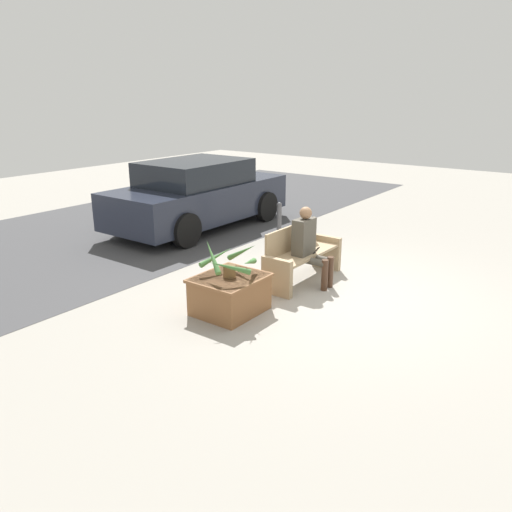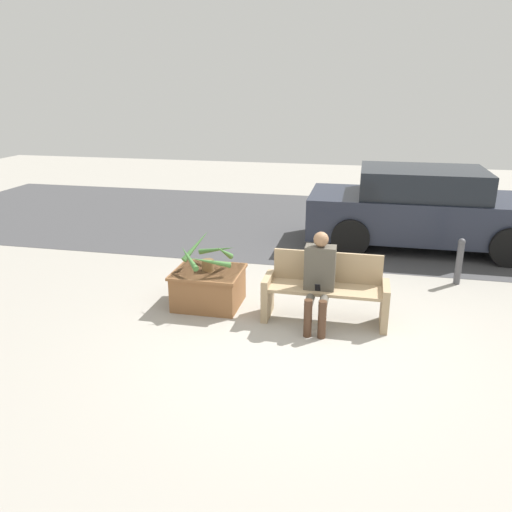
% 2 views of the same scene
% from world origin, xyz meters
% --- Properties ---
extents(ground_plane, '(30.00, 30.00, 0.00)m').
position_xyz_m(ground_plane, '(0.00, 0.00, 0.00)').
color(ground_plane, '#9E998E').
extents(road_surface, '(20.00, 6.00, 0.01)m').
position_xyz_m(road_surface, '(0.00, 5.70, 0.00)').
color(road_surface, '#424244').
rests_on(road_surface, ground_plane).
extents(bench, '(1.63, 0.51, 0.89)m').
position_xyz_m(bench, '(0.21, 0.75, 0.42)').
color(bench, tan).
rests_on(bench, ground_plane).
extents(person_seated, '(0.39, 0.60, 1.25)m').
position_xyz_m(person_seated, '(0.13, 0.56, 0.68)').
color(person_seated, '#4C473D').
rests_on(person_seated, ground_plane).
extents(planter_box, '(0.95, 0.83, 0.52)m').
position_xyz_m(planter_box, '(-1.45, 0.87, 0.28)').
color(planter_box, brown).
rests_on(planter_box, ground_plane).
extents(potted_plant, '(0.82, 0.79, 0.51)m').
position_xyz_m(potted_plant, '(-1.45, 0.86, 0.75)').
color(potted_plant, brown).
rests_on(potted_plant, planter_box).
extents(parked_car, '(4.38, 1.98, 1.52)m').
position_xyz_m(parked_car, '(1.77, 4.41, 0.75)').
color(parked_car, '#232838').
rests_on(parked_car, ground_plane).
extents(bollard_post, '(0.11, 0.11, 0.75)m').
position_xyz_m(bollard_post, '(2.15, 2.47, 0.39)').
color(bollard_post, '#4C4C51').
rests_on(bollard_post, ground_plane).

